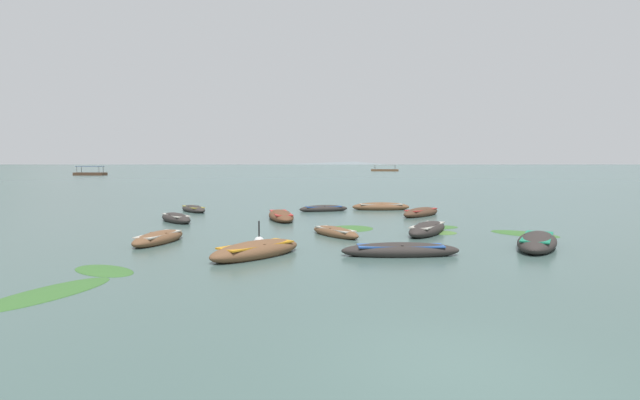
{
  "coord_description": "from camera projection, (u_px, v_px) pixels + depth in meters",
  "views": [
    {
      "loc": [
        -2.35,
        -7.19,
        3.15
      ],
      "look_at": [
        -0.83,
        33.61,
        0.02
      ],
      "focal_mm": 27.17,
      "sensor_mm": 36.0,
      "label": 1
    }
  ],
  "objects": [
    {
      "name": "ground_plane",
      "position": [
        303.0,
        164.0,
        1502.06
      ],
      "size": [
        6000.0,
        6000.0,
        0.0
      ],
      "primitive_type": "plane",
      "color": "#425B56"
    },
    {
      "name": "mountain_1",
      "position": [
        197.0,
        127.0,
        2005.2
      ],
      "size": [
        919.64,
        919.64,
        303.77
      ],
      "primitive_type": "cone",
      "color": "#56665B",
      "rests_on": "ground"
    },
    {
      "name": "mountain_2",
      "position": [
        328.0,
        88.0,
        1974.28
      ],
      "size": [
        2022.24,
        2022.24,
        617.53
      ],
      "primitive_type": "cone",
      "color": "slate",
      "rests_on": "ground"
    },
    {
      "name": "mountain_3",
      "position": [
        518.0,
        97.0,
        1812.25
      ],
      "size": [
        1478.32,
        1478.32,
        503.33
      ],
      "primitive_type": "cone",
      "color": "slate",
      "rests_on": "ground"
    },
    {
      "name": "rowboat_0",
      "position": [
        281.0,
        216.0,
        27.08
      ],
      "size": [
        2.03,
        4.57,
        0.62
      ],
      "color": "brown",
      "rests_on": "ground"
    },
    {
      "name": "rowboat_1",
      "position": [
        193.0,
        209.0,
        31.49
      ],
      "size": [
        2.58,
        3.29,
        0.5
      ],
      "color": "#2D2826",
      "rests_on": "ground"
    },
    {
      "name": "rowboat_2",
      "position": [
        427.0,
        229.0,
        21.56
      ],
      "size": [
        2.96,
        3.81,
        0.66
      ],
      "color": "#2D2826",
      "rests_on": "ground"
    },
    {
      "name": "rowboat_3",
      "position": [
        400.0,
        250.0,
        16.48
      ],
      "size": [
        4.06,
        1.01,
        0.57
      ],
      "color": "#2D2826",
      "rests_on": "ground"
    },
    {
      "name": "rowboat_4",
      "position": [
        421.0,
        213.0,
        28.94
      ],
      "size": [
        3.3,
        3.53,
        0.62
      ],
      "color": "#4C3323",
      "rests_on": "ground"
    },
    {
      "name": "rowboat_5",
      "position": [
        176.0,
        218.0,
        26.0
      ],
      "size": [
        2.69,
        3.27,
        0.6
      ],
      "color": "#2D2826",
      "rests_on": "ground"
    },
    {
      "name": "rowboat_6",
      "position": [
        324.0,
        209.0,
        31.65
      ],
      "size": [
        3.38,
        1.63,
        0.51
      ],
      "color": "#2D2826",
      "rests_on": "ground"
    },
    {
      "name": "rowboat_7",
      "position": [
        256.0,
        250.0,
        16.33
      ],
      "size": [
        3.5,
        3.6,
        0.67
      ],
      "color": "brown",
      "rests_on": "ground"
    },
    {
      "name": "rowboat_8",
      "position": [
        159.0,
        238.0,
        19.13
      ],
      "size": [
        1.89,
        3.36,
        0.57
      ],
      "color": "brown",
      "rests_on": "ground"
    },
    {
      "name": "rowboat_9",
      "position": [
        537.0,
        242.0,
        18.04
      ],
      "size": [
        3.26,
        4.28,
        0.69
      ],
      "color": "#2D2826",
      "rests_on": "ground"
    },
    {
      "name": "rowboat_10",
      "position": [
        335.0,
        232.0,
        20.95
      ],
      "size": [
        2.36,
        3.09,
        0.5
      ],
      "color": "brown",
      "rests_on": "ground"
    },
    {
      "name": "rowboat_11",
      "position": [
        381.0,
        207.0,
        32.68
      ],
      "size": [
        3.88,
        1.3,
        0.62
      ],
      "color": "brown",
      "rests_on": "ground"
    },
    {
      "name": "ferry_0",
      "position": [
        90.0,
        174.0,
        123.26
      ],
      "size": [
        7.92,
        3.61,
        2.54
      ],
      "color": "#4C3323",
      "rests_on": "ground"
    },
    {
      "name": "ferry_1",
      "position": [
        385.0,
        170.0,
        187.53
      ],
      "size": [
        11.02,
        6.62,
        2.54
      ],
      "color": "brown",
      "rests_on": "ground"
    },
    {
      "name": "mooring_buoy",
      "position": [
        259.0,
        241.0,
        18.9
      ],
      "size": [
        0.41,
        0.41,
        1.02
      ],
      "color": "silver",
      "rests_on": "ground"
    },
    {
      "name": "weed_patch_0",
      "position": [
        349.0,
        229.0,
        23.2
      ],
      "size": [
        3.29,
        3.26,
        0.14
      ],
      "primitive_type": "ellipsoid",
      "rotation": [
        0.0,
        0.0,
        0.72
      ],
      "color": "#38662D",
      "rests_on": "ground"
    },
    {
      "name": "weed_patch_1",
      "position": [
        524.0,
        234.0,
        21.5
      ],
      "size": [
        3.18,
        3.25,
        0.14
      ],
      "primitive_type": "ellipsoid",
      "rotation": [
        0.0,
        0.0,
        2.32
      ],
      "color": "#38662D",
      "rests_on": "ground"
    },
    {
      "name": "weed_patch_2",
      "position": [
        437.0,
        228.0,
        23.63
      ],
      "size": [
        2.45,
        1.72,
        0.14
      ],
      "primitive_type": "ellipsoid",
      "rotation": [
        0.0,
        0.0,
        1.81
      ],
      "color": "#38662D",
      "rests_on": "ground"
    },
    {
      "name": "weed_patch_3",
      "position": [
        443.0,
        233.0,
        21.83
      ],
      "size": [
        1.41,
        1.36,
        0.14
      ],
      "primitive_type": "ellipsoid",
      "rotation": [
        0.0,
        0.0,
        1.7
      ],
      "color": "#477033",
      "rests_on": "ground"
    },
    {
      "name": "weed_patch_4",
      "position": [
        104.0,
        271.0,
        14.15
      ],
      "size": [
        2.57,
        2.34,
        0.14
      ],
      "primitive_type": "ellipsoid",
      "rotation": [
        0.0,
        0.0,
        2.5
      ],
      "color": "#38662D",
      "rests_on": "ground"
    },
    {
      "name": "weed_patch_5",
      "position": [
        48.0,
        294.0,
        11.68
      ],
      "size": [
        2.72,
        3.77,
        0.14
      ],
      "primitive_type": "ellipsoid",
      "rotation": [
        0.0,
        0.0,
        1.13
      ],
      "color": "#38662D",
      "rests_on": "ground"
    }
  ]
}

